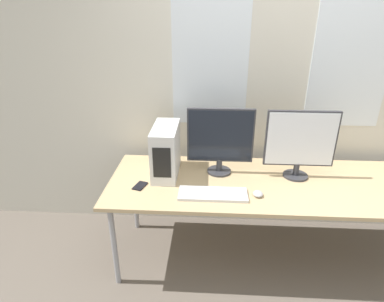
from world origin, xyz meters
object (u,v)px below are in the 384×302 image
monitor_right_near (300,142)px  mouse (258,194)px  pc_tower (166,151)px  cell_phone (140,186)px  keyboard (213,194)px  monitor_main (220,139)px

monitor_right_near → mouse: monitor_right_near is taller
pc_tower → cell_phone: (-0.17, -0.22, -0.19)m
pc_tower → cell_phone: pc_tower is taller
monitor_right_near → keyboard: size_ratio=1.11×
mouse → monitor_main: bearing=128.0°
pc_tower → cell_phone: 0.33m
pc_tower → monitor_main: 0.42m
pc_tower → mouse: 0.76m
monitor_main → cell_phone: monitor_main is taller
keyboard → monitor_main: bearing=82.0°
mouse → cell_phone: mouse is taller
monitor_main → cell_phone: size_ratio=3.84×
monitor_main → monitor_right_near: monitor_right_near is taller
cell_phone → mouse: bearing=12.0°
keyboard → mouse: size_ratio=5.80×
monitor_right_near → pc_tower: bearing=-179.9°
monitor_main → mouse: 0.50m
keyboard → cell_phone: 0.54m
monitor_main → keyboard: (-0.05, -0.35, -0.27)m
pc_tower → monitor_right_near: size_ratio=0.81×
pc_tower → monitor_main: (0.41, 0.04, 0.09)m
pc_tower → cell_phone: bearing=-127.2°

